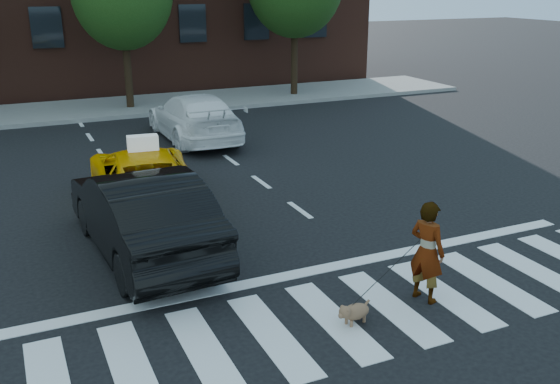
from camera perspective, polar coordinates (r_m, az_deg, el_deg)
name	(u,v)px	position (r m, az deg, el deg)	size (l,w,h in m)	color
ground	(334,320)	(9.48, 4.94, -11.60)	(120.00, 120.00, 0.00)	black
crosswalk	(334,320)	(9.47, 4.94, -11.57)	(13.00, 2.40, 0.01)	silver
stop_line	(288,276)	(10.72, 0.75, -7.66)	(12.00, 0.30, 0.01)	silver
sidewalk_far	(115,107)	(25.36, -14.82, 7.49)	(30.00, 4.00, 0.15)	slate
taxi	(143,176)	(14.18, -12.39, 1.41)	(2.16, 4.70, 1.30)	#FDB505
black_sedan	(142,212)	(11.57, -12.48, -1.84)	(1.68, 4.82, 1.59)	black
white_suv	(194,117)	(19.84, -7.87, 6.82)	(2.03, 4.98, 1.45)	white
woman	(427,252)	(9.91, 13.29, -5.32)	(0.60, 0.39, 1.64)	#999999
dog	(353,312)	(9.31, 6.73, -10.83)	(0.61, 0.32, 0.35)	#99734E
taxi_sign	(143,143)	(13.77, -12.44, 4.41)	(0.65, 0.28, 0.32)	white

